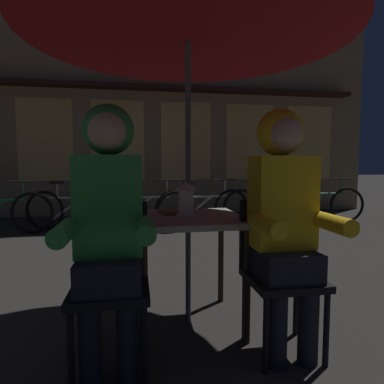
# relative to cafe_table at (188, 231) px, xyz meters

# --- Properties ---
(ground_plane) EXTENTS (60.00, 60.00, 0.00)m
(ground_plane) POSITION_rel_cafe_table_xyz_m (0.00, 0.00, -0.64)
(ground_plane) COLOR #2D2B28
(cafe_table) EXTENTS (0.72, 0.72, 0.74)m
(cafe_table) POSITION_rel_cafe_table_xyz_m (0.00, 0.00, 0.00)
(cafe_table) COLOR #B2AD9E
(cafe_table) RESTS_ON ground_plane
(patio_umbrella) EXTENTS (2.10, 2.10, 2.31)m
(patio_umbrella) POSITION_rel_cafe_table_xyz_m (0.00, 0.00, 1.42)
(patio_umbrella) COLOR #4C4C51
(patio_umbrella) RESTS_ON ground_plane
(lantern) EXTENTS (0.11, 0.11, 0.23)m
(lantern) POSITION_rel_cafe_table_xyz_m (-0.02, -0.02, 0.22)
(lantern) COLOR white
(lantern) RESTS_ON cafe_table
(chair_left) EXTENTS (0.40, 0.40, 0.87)m
(chair_left) POSITION_rel_cafe_table_xyz_m (-0.48, -0.37, -0.15)
(chair_left) COLOR black
(chair_left) RESTS_ON ground_plane
(chair_right) EXTENTS (0.40, 0.40, 0.87)m
(chair_right) POSITION_rel_cafe_table_xyz_m (0.48, -0.37, -0.15)
(chair_right) COLOR black
(chair_right) RESTS_ON ground_plane
(person_left_hooded) EXTENTS (0.45, 0.56, 1.40)m
(person_left_hooded) POSITION_rel_cafe_table_xyz_m (-0.48, -0.43, 0.21)
(person_left_hooded) COLOR black
(person_left_hooded) RESTS_ON ground_plane
(person_right_hooded) EXTENTS (0.45, 0.56, 1.40)m
(person_right_hooded) POSITION_rel_cafe_table_xyz_m (0.48, -0.43, 0.21)
(person_right_hooded) COLOR black
(person_right_hooded) RESTS_ON ground_plane
(shopfront_building) EXTENTS (10.00, 0.93, 6.20)m
(shopfront_building) POSITION_rel_cafe_table_xyz_m (0.02, 5.40, 2.45)
(shopfront_building) COLOR #937A56
(shopfront_building) RESTS_ON ground_plane
(bicycle_second) EXTENTS (1.64, 0.46, 0.84)m
(bicycle_second) POSITION_rel_cafe_table_xyz_m (-1.35, 3.43, -0.29)
(bicycle_second) COLOR black
(bicycle_second) RESTS_ON ground_plane
(bicycle_third) EXTENTS (1.68, 0.17, 0.84)m
(bicycle_third) POSITION_rel_cafe_table_xyz_m (-0.23, 3.35, -0.29)
(bicycle_third) COLOR black
(bicycle_third) RESTS_ON ground_plane
(bicycle_fourth) EXTENTS (1.66, 0.36, 0.84)m
(bicycle_fourth) POSITION_rel_cafe_table_xyz_m (0.79, 3.28, -0.29)
(bicycle_fourth) COLOR black
(bicycle_fourth) RESTS_ON ground_plane
(bicycle_fifth) EXTENTS (1.68, 0.08, 0.84)m
(bicycle_fifth) POSITION_rel_cafe_table_xyz_m (1.96, 3.31, -0.29)
(bicycle_fifth) COLOR black
(bicycle_fifth) RESTS_ON ground_plane
(bicycle_furthest) EXTENTS (1.68, 0.23, 0.84)m
(bicycle_furthest) POSITION_rel_cafe_table_xyz_m (3.05, 3.47, -0.29)
(bicycle_furthest) COLOR black
(bicycle_furthest) RESTS_ON ground_plane
(book) EXTENTS (0.23, 0.19, 0.02)m
(book) POSITION_rel_cafe_table_xyz_m (-0.08, 0.11, 0.11)
(book) COLOR olive
(book) RESTS_ON cafe_table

